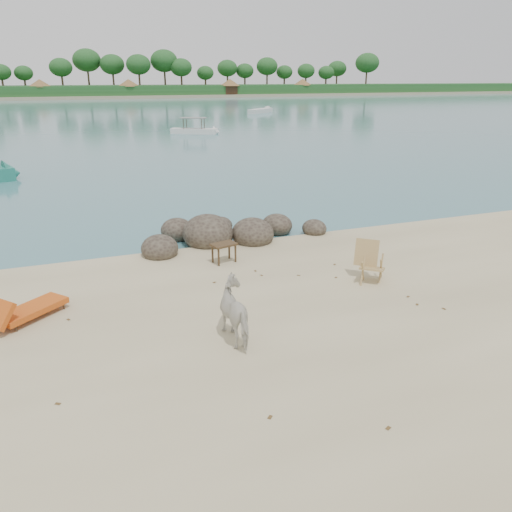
% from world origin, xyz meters
% --- Properties ---
extents(water, '(400.00, 400.00, 0.00)m').
position_xyz_m(water, '(0.00, 90.00, 0.00)').
color(water, '#3C7079').
rests_on(water, ground).
extents(far_shore, '(420.00, 90.00, 1.40)m').
position_xyz_m(far_shore, '(0.00, 170.00, 0.00)').
color(far_shore, tan).
rests_on(far_shore, ground).
extents(far_scenery, '(420.00, 18.00, 9.50)m').
position_xyz_m(far_scenery, '(0.03, 136.70, 3.14)').
color(far_scenery, '#1E4C1E').
rests_on(far_scenery, ground).
extents(boulders, '(6.37, 2.96, 1.22)m').
position_xyz_m(boulders, '(0.91, 6.39, 0.23)').
color(boulders, '#322821').
rests_on(boulders, ground).
extents(cow, '(0.77, 1.47, 1.20)m').
position_xyz_m(cow, '(-0.70, -0.02, 0.60)').
color(cow, beige).
rests_on(cow, ground).
extents(side_table, '(0.79, 0.62, 0.57)m').
position_xyz_m(side_table, '(0.34, 4.35, 0.28)').
color(side_table, '#332514').
rests_on(side_table, ground).
extents(lounge_chair, '(1.90, 1.74, 0.57)m').
position_xyz_m(lounge_chair, '(-4.70, 2.51, 0.29)').
color(lounge_chair, '#C76C17').
rests_on(lounge_chair, ground).
extents(deck_chair, '(0.98, 0.99, 1.04)m').
position_xyz_m(deck_chair, '(3.54, 1.63, 0.52)').
color(deck_chair, tan).
rests_on(deck_chair, ground).
extents(boat_mid, '(4.88, 3.53, 2.45)m').
position_xyz_m(boat_mid, '(8.28, 39.61, 1.23)').
color(boat_mid, silver).
rests_on(boat_mid, water).
extents(boat_far, '(5.71, 5.25, 0.74)m').
position_xyz_m(boat_far, '(25.01, 65.09, 0.37)').
color(boat_far, silver).
rests_on(boat_far, water).
extents(dead_leaves, '(8.50, 6.98, 0.00)m').
position_xyz_m(dead_leaves, '(0.97, 0.95, 0.00)').
color(dead_leaves, brown).
rests_on(dead_leaves, ground).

